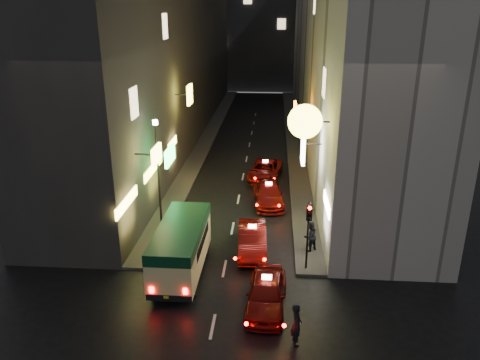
% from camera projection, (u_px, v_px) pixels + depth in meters
% --- Properties ---
extents(building_left, '(7.47, 52.19, 18.00)m').
position_uv_depth(building_left, '(168.00, 43.00, 44.42)').
color(building_left, '#33302E').
rests_on(building_left, ground).
extents(building_right, '(8.07, 52.00, 18.00)m').
position_uv_depth(building_right, '(338.00, 44.00, 43.31)').
color(building_right, '#BCB8AC').
rests_on(building_right, ground).
extents(building_far, '(30.00, 10.00, 22.00)m').
position_uv_depth(building_far, '(262.00, 16.00, 73.14)').
color(building_far, '#323237').
rests_on(building_far, ground).
extents(sidewalk_left, '(1.50, 52.00, 0.15)m').
position_uv_depth(sidewalk_left, '(209.00, 135.00, 47.23)').
color(sidewalk_left, '#413F3D').
rests_on(sidewalk_left, ground).
extents(sidewalk_right, '(1.50, 52.00, 0.15)m').
position_uv_depth(sidewalk_right, '(294.00, 137.00, 46.64)').
color(sidewalk_right, '#413F3D').
rests_on(sidewalk_right, ground).
extents(minibus, '(2.07, 5.84, 2.51)m').
position_uv_depth(minibus, '(181.00, 244.00, 22.19)').
color(minibus, '#EAE492').
rests_on(minibus, ground).
extents(taxi_near, '(2.37, 5.19, 1.79)m').
position_uv_depth(taxi_near, '(266.00, 291.00, 19.84)').
color(taxi_near, maroon).
rests_on(taxi_near, ground).
extents(taxi_second, '(2.35, 5.11, 1.76)m').
position_uv_depth(taxi_second, '(252.00, 238.00, 24.48)').
color(taxi_second, maroon).
rests_on(taxi_second, ground).
extents(taxi_third, '(2.43, 4.98, 1.70)m').
position_uv_depth(taxi_third, '(269.00, 193.00, 30.57)').
color(taxi_third, maroon).
rests_on(taxi_third, ground).
extents(taxi_far, '(2.62, 5.00, 1.69)m').
position_uv_depth(taxi_far, '(265.00, 169.00, 35.09)').
color(taxi_far, maroon).
rests_on(taxi_far, ground).
extents(pedestrian_crossing, '(0.51, 0.71, 1.98)m').
position_uv_depth(pedestrian_crossing, '(297.00, 322.00, 17.57)').
color(pedestrian_crossing, black).
rests_on(pedestrian_crossing, ground).
extents(pedestrian_sidewalk, '(0.82, 0.78, 1.86)m').
position_uv_depth(pedestrian_sidewalk, '(310.00, 234.00, 24.21)').
color(pedestrian_sidewalk, black).
rests_on(pedestrian_sidewalk, sidewalk_right).
extents(traffic_light, '(0.26, 0.43, 3.50)m').
position_uv_depth(traffic_light, '(309.00, 222.00, 21.86)').
color(traffic_light, black).
rests_on(traffic_light, sidewalk_right).
extents(lamp_post, '(0.28, 0.28, 6.22)m').
position_uv_depth(lamp_post, '(158.00, 166.00, 26.31)').
color(lamp_post, black).
rests_on(lamp_post, sidewalk_left).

